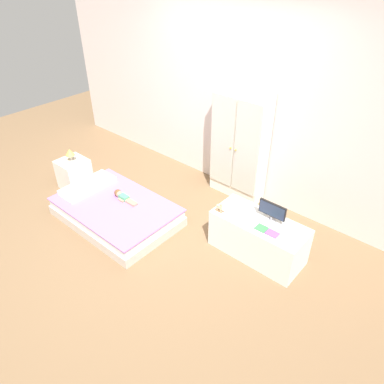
{
  "coord_description": "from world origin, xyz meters",
  "views": [
    {
      "loc": [
        2.57,
        -2.2,
        2.89
      ],
      "look_at": [
        0.31,
        0.42,
        0.54
      ],
      "focal_mm": 33.72,
      "sensor_mm": 36.0,
      "label": 1
    }
  ],
  "objects_px": {
    "book_green": "(261,228)",
    "bed": "(116,212)",
    "rocking_horse_toy": "(220,207)",
    "doll": "(122,196)",
    "book_purple": "(272,233)",
    "tv_stand": "(258,237)",
    "table_lamp": "(70,153)",
    "tv_monitor": "(272,211)",
    "nightstand": "(74,174)",
    "wardrobe": "(239,145)"
  },
  "relations": [
    {
      "from": "book_purple",
      "to": "doll",
      "type": "bearing_deg",
      "value": -168.32
    },
    {
      "from": "table_lamp",
      "to": "book_green",
      "type": "distance_m",
      "value": 2.84
    },
    {
      "from": "doll",
      "to": "tv_monitor",
      "type": "distance_m",
      "value": 1.92
    },
    {
      "from": "doll",
      "to": "wardrobe",
      "type": "bearing_deg",
      "value": 58.14
    },
    {
      "from": "bed",
      "to": "rocking_horse_toy",
      "type": "xyz_separation_m",
      "value": [
        1.26,
        0.49,
        0.41
      ]
    },
    {
      "from": "book_green",
      "to": "bed",
      "type": "bearing_deg",
      "value": -163.1
    },
    {
      "from": "doll",
      "to": "rocking_horse_toy",
      "type": "relative_size",
      "value": 3.17
    },
    {
      "from": "doll",
      "to": "nightstand",
      "type": "xyz_separation_m",
      "value": [
        -1.02,
        -0.03,
        -0.07
      ]
    },
    {
      "from": "table_lamp",
      "to": "nightstand",
      "type": "bearing_deg",
      "value": 175.53
    },
    {
      "from": "tv_monitor",
      "to": "book_green",
      "type": "xyz_separation_m",
      "value": [
        -0.0,
        -0.18,
        -0.13
      ]
    },
    {
      "from": "wardrobe",
      "to": "book_purple",
      "type": "height_order",
      "value": "wardrobe"
    },
    {
      "from": "bed",
      "to": "rocking_horse_toy",
      "type": "distance_m",
      "value": 1.41
    },
    {
      "from": "doll",
      "to": "rocking_horse_toy",
      "type": "distance_m",
      "value": 1.36
    },
    {
      "from": "tv_stand",
      "to": "tv_monitor",
      "type": "height_order",
      "value": "tv_monitor"
    },
    {
      "from": "bed",
      "to": "doll",
      "type": "xyz_separation_m",
      "value": [
        -0.03,
        0.14,
        0.16
      ]
    },
    {
      "from": "bed",
      "to": "table_lamp",
      "type": "distance_m",
      "value": 1.14
    },
    {
      "from": "tv_stand",
      "to": "bed",
      "type": "bearing_deg",
      "value": -159.21
    },
    {
      "from": "tv_monitor",
      "to": "book_purple",
      "type": "bearing_deg",
      "value": -55.43
    },
    {
      "from": "table_lamp",
      "to": "rocking_horse_toy",
      "type": "distance_m",
      "value": 2.34
    },
    {
      "from": "nightstand",
      "to": "tv_monitor",
      "type": "xyz_separation_m",
      "value": [
        2.82,
        0.61,
        0.39
      ]
    },
    {
      "from": "table_lamp",
      "to": "book_green",
      "type": "bearing_deg",
      "value": 8.66
    },
    {
      "from": "nightstand",
      "to": "tv_monitor",
      "type": "height_order",
      "value": "tv_monitor"
    },
    {
      "from": "nightstand",
      "to": "tv_stand",
      "type": "distance_m",
      "value": 2.79
    },
    {
      "from": "wardrobe",
      "to": "rocking_horse_toy",
      "type": "height_order",
      "value": "wardrobe"
    },
    {
      "from": "bed",
      "to": "book_green",
      "type": "bearing_deg",
      "value": 16.9
    },
    {
      "from": "tv_stand",
      "to": "rocking_horse_toy",
      "type": "height_order",
      "value": "rocking_horse_toy"
    },
    {
      "from": "bed",
      "to": "doll",
      "type": "distance_m",
      "value": 0.21
    },
    {
      "from": "wardrobe",
      "to": "tv_monitor",
      "type": "relative_size",
      "value": 4.88
    },
    {
      "from": "bed",
      "to": "wardrobe",
      "type": "relative_size",
      "value": 1.01
    },
    {
      "from": "rocking_horse_toy",
      "to": "book_green",
      "type": "distance_m",
      "value": 0.51
    },
    {
      "from": "table_lamp",
      "to": "book_green",
      "type": "xyz_separation_m",
      "value": [
        2.81,
        0.43,
        -0.08
      ]
    },
    {
      "from": "bed",
      "to": "table_lamp",
      "type": "height_order",
      "value": "table_lamp"
    },
    {
      "from": "nightstand",
      "to": "book_green",
      "type": "height_order",
      "value": "book_green"
    },
    {
      "from": "doll",
      "to": "nightstand",
      "type": "height_order",
      "value": "nightstand"
    },
    {
      "from": "wardrobe",
      "to": "tv_monitor",
      "type": "distance_m",
      "value": 1.24
    },
    {
      "from": "table_lamp",
      "to": "book_purple",
      "type": "bearing_deg",
      "value": 8.28
    },
    {
      "from": "bed",
      "to": "nightstand",
      "type": "height_order",
      "value": "nightstand"
    },
    {
      "from": "book_purple",
      "to": "tv_monitor",
      "type": "bearing_deg",
      "value": 124.57
    },
    {
      "from": "tv_monitor",
      "to": "book_green",
      "type": "relative_size",
      "value": 2.63
    },
    {
      "from": "doll",
      "to": "nightstand",
      "type": "relative_size",
      "value": 0.91
    },
    {
      "from": "tv_monitor",
      "to": "table_lamp",
      "type": "bearing_deg",
      "value": -167.76
    },
    {
      "from": "wardrobe",
      "to": "bed",
      "type": "bearing_deg",
      "value": -118.45
    },
    {
      "from": "doll",
      "to": "rocking_horse_toy",
      "type": "bearing_deg",
      "value": 15.3
    },
    {
      "from": "rocking_horse_toy",
      "to": "doll",
      "type": "bearing_deg",
      "value": -164.7
    },
    {
      "from": "doll",
      "to": "book_purple",
      "type": "relative_size",
      "value": 3.01
    },
    {
      "from": "tv_monitor",
      "to": "rocking_horse_toy",
      "type": "height_order",
      "value": "tv_monitor"
    },
    {
      "from": "book_green",
      "to": "tv_stand",
      "type": "bearing_deg",
      "value": 126.84
    },
    {
      "from": "table_lamp",
      "to": "tv_monitor",
      "type": "distance_m",
      "value": 2.88
    },
    {
      "from": "book_purple",
      "to": "tv_stand",
      "type": "bearing_deg",
      "value": 153.42
    },
    {
      "from": "table_lamp",
      "to": "rocking_horse_toy",
      "type": "height_order",
      "value": "table_lamp"
    }
  ]
}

